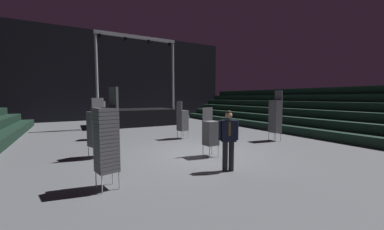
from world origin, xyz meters
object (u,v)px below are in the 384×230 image
Objects in this scene: chair_stack_mid_left at (275,116)px; chair_stack_rear_left at (107,139)px; man_with_tie at (228,137)px; chair_stack_front_left at (210,132)px; chair_stack_mid_centre at (100,120)px; stage_riser at (134,116)px; chair_stack_front_right at (96,128)px; equipment_road_case at (227,131)px; chair_stack_mid_right at (182,120)px.

chair_stack_mid_left reaches higher than chair_stack_rear_left.
man_with_tie is 3.18m from chair_stack_rear_left.
chair_stack_front_left is 6.09m from chair_stack_mid_centre.
chair_stack_mid_centre is at bearing 57.21° from chair_stack_mid_left.
stage_riser is at bearing -68.06° from man_with_tie.
chair_stack_front_right is 6.56m from equipment_road_case.
chair_stack_mid_right is at bearing -77.52° from chair_stack_mid_centre.
chair_stack_mid_left is at bearing -87.74° from chair_stack_rear_left.
chair_stack_rear_left reaches higher than chair_stack_front_right.
chair_stack_mid_left is (4.27, 0.86, 0.34)m from chair_stack_front_left.
chair_stack_front_right reaches higher than chair_stack_front_left.
chair_stack_front_right reaches higher than chair_stack_mid_centre.
chair_stack_mid_left is 2.66× the size of equipment_road_case.
chair_stack_mid_right is at bearing -54.47° from chair_stack_rear_left.
chair_stack_mid_left reaches higher than chair_stack_front_left.
chair_stack_front_right is at bearing -170.67° from equipment_road_case.
chair_stack_rear_left reaches higher than chair_stack_front_left.
chair_stack_mid_right is 6.35m from chair_stack_rear_left.
man_with_tie is 1.91× the size of equipment_road_case.
chair_stack_mid_right is (0.67, 3.52, 0.08)m from chair_stack_front_left.
stage_riser is 6.71m from chair_stack_mid_right.
chair_stack_front_right is at bearing -29.43° from chair_stack_front_left.
stage_riser reaches higher than chair_stack_mid_right.
chair_stack_mid_left is 1.27× the size of chair_stack_mid_right.
chair_stack_front_left is 0.91× the size of chair_stack_mid_right.
chair_stack_mid_centre is (-7.25, 4.45, -0.25)m from chair_stack_mid_left.
equipment_road_case is at bearing -138.65° from chair_stack_front_left.
chair_stack_mid_left is at bearing -65.10° from stage_riser.
chair_stack_mid_left is at bearing -171.32° from chair_stack_front_left.
chair_stack_mid_left is 2.55m from equipment_road_case.
man_with_tie is at bearing -120.97° from chair_stack_mid_centre.
stage_riser is 10.18m from chair_stack_front_left.
chair_stack_mid_left is at bearing -82.92° from chair_stack_mid_centre.
stage_riser is 3.63× the size of man_with_tie.
chair_stack_mid_left reaches higher than equipment_road_case.
man_with_tie is at bearing -66.28° from chair_stack_front_right.
equipment_road_case is (3.35, 4.37, -0.69)m from man_with_tie.
chair_stack_mid_right is at bearing -83.79° from stage_riser.
chair_stack_front_right reaches higher than chair_stack_mid_right.
man_with_tie is 0.72× the size of chair_stack_mid_left.
stage_riser is at bearing 23.65° from chair_stack_mid_left.
chair_stack_front_right is 1.09× the size of chair_stack_mid_right.
chair_stack_mid_left reaches higher than chair_stack_mid_centre.
man_with_tie reaches higher than equipment_road_case.
chair_stack_mid_left is (4.33, -9.32, 0.51)m from stage_riser.
chair_stack_mid_right is at bearing -103.46° from chair_stack_front_left.
chair_stack_mid_right and chair_stack_mid_centre have the same top height.
chair_stack_front_right is 0.86× the size of chair_stack_mid_left.
chair_stack_mid_left is 1.27× the size of chair_stack_mid_centre.
chair_stack_front_left is 3.79m from chair_stack_rear_left.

